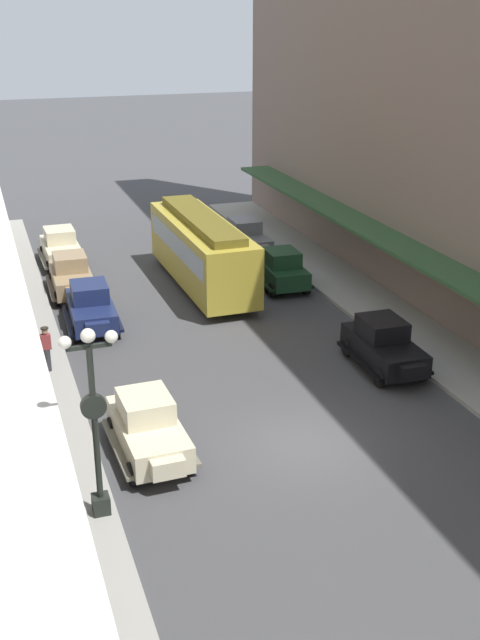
{
  "coord_description": "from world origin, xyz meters",
  "views": [
    {
      "loc": [
        -8.5,
        -19.0,
        12.38
      ],
      "look_at": [
        0.0,
        6.0,
        1.8
      ],
      "focal_mm": 44.18,
      "sensor_mm": 36.0,
      "label": 1
    }
  ],
  "objects": [
    {
      "name": "fire_hydrant",
      "position": [
        6.35,
        6.19,
        0.56
      ],
      "size": [
        0.24,
        0.24,
        0.82
      ],
      "color": "#B21E19",
      "rests_on": "sidewalk_right"
    },
    {
      "name": "parked_car_3",
      "position": [
        -4.72,
        20.49,
        0.94
      ],
      "size": [
        2.19,
        4.28,
        1.84
      ],
      "color": "beige",
      "rests_on": "ground"
    },
    {
      "name": "parked_car_0",
      "position": [
        4.89,
        4.13,
        0.94
      ],
      "size": [
        2.23,
        4.29,
        1.84
      ],
      "color": "black",
      "rests_on": "ground"
    },
    {
      "name": "parked_car_6",
      "position": [
        4.84,
        19.23,
        0.94
      ],
      "size": [
        2.16,
        4.27,
        1.84
      ],
      "color": "slate",
      "rests_on": "ground"
    },
    {
      "name": "pedestrian_1",
      "position": [
        -6.79,
        7.48,
        1.01
      ],
      "size": [
        0.36,
        0.28,
        1.67
      ],
      "color": "#2D2D33",
      "rests_on": "sidewalk_left"
    },
    {
      "name": "parked_car_1",
      "position": [
        -4.6,
        11.46,
        0.94
      ],
      "size": [
        2.27,
        4.31,
        1.84
      ],
      "color": "#19234C",
      "rests_on": "ground"
    },
    {
      "name": "sidewalk_left",
      "position": [
        -7.5,
        0.0,
        0.07
      ],
      "size": [
        3.0,
        60.0,
        0.15
      ],
      "primitive_type": "cube",
      "color": "#99968E",
      "rests_on": "ground"
    },
    {
      "name": "parked_car_2",
      "position": [
        -4.82,
        15.79,
        0.94
      ],
      "size": [
        2.22,
        4.29,
        1.84
      ],
      "color": "#997F5B",
      "rests_on": "ground"
    },
    {
      "name": "parked_car_7",
      "position": [
        4.61,
        13.72,
        0.94
      ],
      "size": [
        2.27,
        4.31,
        1.84
      ],
      "color": "#193D23",
      "rests_on": "ground"
    },
    {
      "name": "ground_plane",
      "position": [
        0.0,
        0.0,
        0.0
      ],
      "size": [
        200.0,
        200.0,
        0.0
      ],
      "primitive_type": "plane",
      "color": "#424244"
    },
    {
      "name": "streetcar",
      "position": [
        1.12,
        14.8,
        1.9
      ],
      "size": [
        2.63,
        9.63,
        3.46
      ],
      "color": "gold",
      "rests_on": "ground"
    },
    {
      "name": "lamp_post_with_clock",
      "position": [
        -6.4,
        -1.66,
        2.99
      ],
      "size": [
        1.42,
        0.44,
        5.16
      ],
      "color": "black",
      "rests_on": "sidewalk_left"
    },
    {
      "name": "parked_car_4",
      "position": [
        -4.55,
        0.99,
        0.94
      ],
      "size": [
        2.24,
        4.3,
        1.84
      ],
      "color": "beige",
      "rests_on": "ground"
    }
  ]
}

